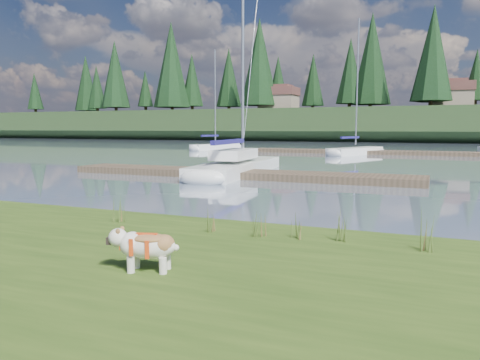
% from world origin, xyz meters
% --- Properties ---
extents(ground, '(200.00, 200.00, 0.00)m').
position_xyz_m(ground, '(0.00, 30.00, 0.00)').
color(ground, gray).
rests_on(ground, ground).
extents(bank, '(60.00, 9.00, 0.35)m').
position_xyz_m(bank, '(0.00, -6.00, 0.17)').
color(bank, '#385218').
rests_on(bank, ground).
extents(ridge, '(200.00, 20.00, 5.00)m').
position_xyz_m(ridge, '(0.00, 73.00, 2.50)').
color(ridge, black).
rests_on(ridge, ground).
extents(bulldog, '(0.93, 0.54, 0.55)m').
position_xyz_m(bulldog, '(0.84, -4.97, 0.69)').
color(bulldog, silver).
rests_on(bulldog, bank).
extents(sailboat_main, '(2.73, 10.00, 14.09)m').
position_xyz_m(sailboat_main, '(-4.59, 11.25, 0.42)').
color(sailboat_main, white).
rests_on(sailboat_main, ground).
extents(dock_near, '(16.00, 2.00, 0.30)m').
position_xyz_m(dock_near, '(-4.00, 9.00, 0.15)').
color(dock_near, '#4C3D2C').
rests_on(dock_near, ground).
extents(dock_far, '(26.00, 2.20, 0.30)m').
position_xyz_m(dock_far, '(2.00, 30.00, 0.15)').
color(dock_far, '#4C3D2C').
rests_on(dock_far, ground).
extents(sailboat_bg_0, '(3.25, 6.72, 9.78)m').
position_xyz_m(sailboat_bg_0, '(-15.79, 32.22, 0.33)').
color(sailboat_bg_0, white).
rests_on(sailboat_bg_0, ground).
extents(sailboat_bg_2, '(4.04, 7.17, 10.86)m').
position_xyz_m(sailboat_bg_2, '(-1.66, 29.23, 0.33)').
color(sailboat_bg_2, white).
rests_on(sailboat_bg_2, ground).
extents(weed_0, '(0.17, 0.14, 0.53)m').
position_xyz_m(weed_0, '(0.55, -2.62, 0.57)').
color(weed_0, '#475B23').
rests_on(weed_0, bank).
extents(weed_1, '(0.17, 0.14, 0.59)m').
position_xyz_m(weed_1, '(1.52, -2.64, 0.60)').
color(weed_1, '#475B23').
rests_on(weed_1, bank).
extents(weed_2, '(0.17, 0.14, 0.58)m').
position_xyz_m(weed_2, '(2.87, -2.41, 0.59)').
color(weed_2, '#475B23').
rests_on(weed_2, bank).
extents(weed_3, '(0.17, 0.14, 0.53)m').
position_xyz_m(weed_3, '(-1.44, -2.53, 0.57)').
color(weed_3, '#475B23').
rests_on(weed_3, bank).
extents(weed_4, '(0.17, 0.14, 0.47)m').
position_xyz_m(weed_4, '(2.11, -2.51, 0.55)').
color(weed_4, '#475B23').
rests_on(weed_4, bank).
extents(weed_5, '(0.17, 0.14, 0.67)m').
position_xyz_m(weed_5, '(4.12, -2.54, 0.63)').
color(weed_5, '#475B23').
rests_on(weed_5, bank).
extents(mud_lip, '(60.00, 0.50, 0.14)m').
position_xyz_m(mud_lip, '(0.00, -1.60, 0.07)').
color(mud_lip, '#33281C').
rests_on(mud_lip, ground).
extents(conifer_0, '(5.72, 5.72, 14.15)m').
position_xyz_m(conifer_0, '(-55.00, 67.00, 12.64)').
color(conifer_0, '#382619').
rests_on(conifer_0, ridge).
extents(conifer_1, '(4.40, 4.40, 11.30)m').
position_xyz_m(conifer_1, '(-40.00, 71.00, 11.28)').
color(conifer_1, '#382619').
rests_on(conifer_1, ridge).
extents(conifer_2, '(6.60, 6.60, 16.05)m').
position_xyz_m(conifer_2, '(-25.00, 68.00, 13.54)').
color(conifer_2, '#382619').
rests_on(conifer_2, ridge).
extents(conifer_3, '(4.84, 4.84, 12.25)m').
position_xyz_m(conifer_3, '(-10.00, 72.00, 11.74)').
color(conifer_3, '#382619').
rests_on(conifer_3, ridge).
extents(conifer_4, '(6.16, 6.16, 15.10)m').
position_xyz_m(conifer_4, '(3.00, 66.00, 13.09)').
color(conifer_4, '#382619').
rests_on(conifer_4, ridge).
extents(house_0, '(6.30, 5.30, 4.65)m').
position_xyz_m(house_0, '(-22.00, 70.00, 7.31)').
color(house_0, gray).
rests_on(house_0, ridge).
extents(house_1, '(6.30, 5.30, 4.65)m').
position_xyz_m(house_1, '(6.00, 71.00, 7.31)').
color(house_1, gray).
rests_on(house_1, ridge).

